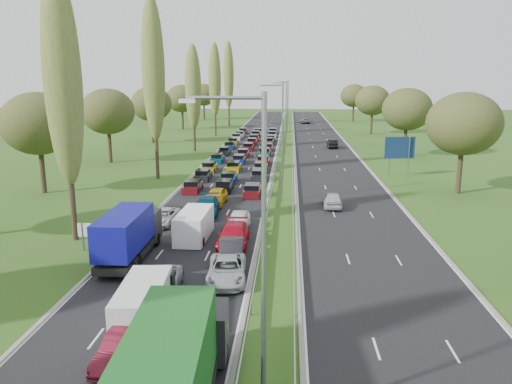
# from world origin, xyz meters

# --- Properties ---
(ground) EXTENTS (260.00, 260.00, 0.00)m
(ground) POSITION_xyz_m (4.50, 80.00, 0.00)
(ground) COLOR #304D18
(ground) RESTS_ON ground
(near_carriageway) EXTENTS (10.50, 215.00, 0.04)m
(near_carriageway) POSITION_xyz_m (-2.25, 82.50, 0.00)
(near_carriageway) COLOR black
(near_carriageway) RESTS_ON ground
(far_carriageway) EXTENTS (10.50, 215.00, 0.04)m
(far_carriageway) POSITION_xyz_m (11.25, 82.50, 0.00)
(far_carriageway) COLOR black
(far_carriageway) RESTS_ON ground
(central_reservation) EXTENTS (2.36, 215.00, 0.32)m
(central_reservation) POSITION_xyz_m (4.50, 82.50, 0.55)
(central_reservation) COLOR gray
(central_reservation) RESTS_ON ground
(lamp_columns) EXTENTS (0.18, 140.18, 12.00)m
(lamp_columns) POSITION_xyz_m (4.50, 78.00, 6.00)
(lamp_columns) COLOR gray
(lamp_columns) RESTS_ON ground
(poplar_row) EXTENTS (2.80, 127.80, 22.44)m
(poplar_row) POSITION_xyz_m (-11.50, 68.17, 12.39)
(poplar_row) COLOR #2D2116
(poplar_row) RESTS_ON ground
(woodland_left) EXTENTS (8.00, 166.00, 11.10)m
(woodland_left) POSITION_xyz_m (-22.00, 62.63, 7.68)
(woodland_left) COLOR #2D2116
(woodland_left) RESTS_ON ground
(woodland_right) EXTENTS (8.00, 153.00, 11.10)m
(woodland_right) POSITION_xyz_m (24.00, 66.67, 7.68)
(woodland_right) COLOR #2D2116
(woodland_right) RESTS_ON ground
(traffic_queue_fill) EXTENTS (9.11, 67.52, 0.80)m
(traffic_queue_fill) POSITION_xyz_m (-2.21, 77.42, 0.44)
(traffic_queue_fill) COLOR #590F14
(traffic_queue_fill) RESTS_ON ground
(near_car_2) EXTENTS (2.54, 4.92, 1.33)m
(near_car_2) POSITION_xyz_m (-5.67, 33.71, 0.68)
(near_car_2) COLOR silver
(near_car_2) RESTS_ON near_carriageway
(near_car_5) EXTENTS (1.78, 4.27, 1.37)m
(near_car_5) POSITION_xyz_m (-2.00, 12.16, 0.71)
(near_car_5) COLOR maroon
(near_car_5) RESTS_ON near_carriageway
(near_car_6) EXTENTS (2.59, 4.97, 1.34)m
(near_car_6) POSITION_xyz_m (-2.19, 19.47, 0.69)
(near_car_6) COLOR gray
(near_car_6) RESTS_ON near_carriageway
(near_car_7) EXTENTS (2.61, 5.64, 1.60)m
(near_car_7) POSITION_xyz_m (-2.36, 36.93, 0.82)
(near_car_7) COLOR #053755
(near_car_7) RESTS_ON near_carriageway
(near_car_8) EXTENTS (2.07, 4.78, 1.61)m
(near_car_8) POSITION_xyz_m (-2.09, 41.09, 0.82)
(near_car_8) COLOR #C1920C
(near_car_8) RESTS_ON near_carriageway
(near_car_9) EXTENTS (1.89, 4.68, 1.51)m
(near_car_9) POSITION_xyz_m (1.36, 25.01, 0.78)
(near_car_9) COLOR black
(near_car_9) RESTS_ON near_carriageway
(near_car_10) EXTENTS (2.74, 5.28, 1.42)m
(near_car_10) POSITION_xyz_m (1.48, 21.61, 0.73)
(near_car_10) COLOR #A7ADB0
(near_car_10) RESTS_ON near_carriageway
(near_car_11) EXTENTS (2.30, 5.50, 1.59)m
(near_car_11) POSITION_xyz_m (1.13, 28.37, 0.81)
(near_car_11) COLOR #B30B1F
(near_car_11) RESTS_ON near_carriageway
(near_car_12) EXTENTS (1.87, 4.48, 1.51)m
(near_car_12) POSITION_xyz_m (1.06, 32.59, 0.78)
(near_car_12) COLOR white
(near_car_12) RESTS_ON near_carriageway
(far_car_0) EXTENTS (1.88, 4.51, 1.53)m
(far_car_0) POSITION_xyz_m (9.54, 40.74, 0.78)
(far_car_0) COLOR #B5B8C0
(far_car_0) RESTS_ON far_carriageway
(far_car_1) EXTENTS (1.84, 4.80, 1.56)m
(far_car_1) POSITION_xyz_m (13.04, 84.94, 0.80)
(far_car_1) COLOR black
(far_car_1) RESTS_ON far_carriageway
(far_car_2) EXTENTS (2.86, 5.73, 1.56)m
(far_car_2) POSITION_xyz_m (9.49, 137.90, 0.80)
(far_car_2) COLOR slate
(far_car_2) RESTS_ON far_carriageway
(blue_lorry) EXTENTS (2.38, 8.58, 3.62)m
(blue_lorry) POSITION_xyz_m (-5.72, 24.78, 1.89)
(blue_lorry) COLOR black
(blue_lorry) RESTS_ON near_carriageway
(white_van_front) EXTENTS (2.16, 5.51, 2.22)m
(white_van_front) POSITION_xyz_m (-2.06, 15.80, 1.14)
(white_van_front) COLOR silver
(white_van_front) RESTS_ON near_carriageway
(white_van_rear) EXTENTS (2.18, 5.57, 2.24)m
(white_van_rear) POSITION_xyz_m (-2.15, 30.03, 1.15)
(white_van_rear) COLOR white
(white_van_rear) RESTS_ON near_carriageway
(info_sign) EXTENTS (1.50, 0.16, 2.10)m
(info_sign) POSITION_xyz_m (-9.40, 26.50, 1.37)
(info_sign) COLOR gray
(info_sign) RESTS_ON ground
(direction_sign) EXTENTS (3.96, 0.76, 5.20)m
(direction_sign) POSITION_xyz_m (19.40, 57.37, 3.57)
(direction_sign) COLOR gray
(direction_sign) RESTS_ON ground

